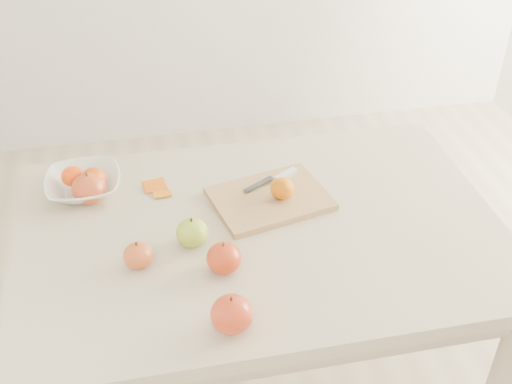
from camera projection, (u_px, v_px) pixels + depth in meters
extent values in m
cube|color=beige|center=(260.00, 233.00, 1.60)|extent=(1.20, 0.80, 0.04)
cylinder|color=#BCAA8E|center=(68.00, 279.00, 2.00)|extent=(0.06, 0.06, 0.71)
cylinder|color=#BCAA8E|center=(394.00, 234.00, 2.18)|extent=(0.06, 0.06, 0.71)
cube|color=tan|center=(270.00, 199.00, 1.67)|extent=(0.33, 0.27, 0.02)
ellipsoid|color=#C96007|center=(282.00, 188.00, 1.64)|extent=(0.06, 0.06, 0.05)
imported|color=white|center=(83.00, 184.00, 1.69)|extent=(0.20, 0.20, 0.05)
ellipsoid|color=#E54308|center=(72.00, 176.00, 1.68)|extent=(0.06, 0.06, 0.05)
ellipsoid|color=#C76207|center=(94.00, 179.00, 1.67)|extent=(0.06, 0.06, 0.06)
cube|color=#C8570E|center=(155.00, 187.00, 1.72)|extent=(0.07, 0.06, 0.01)
cube|color=orange|center=(163.00, 195.00, 1.69)|extent=(0.05, 0.04, 0.01)
cube|color=white|center=(286.00, 175.00, 1.73)|extent=(0.07, 0.05, 0.01)
cube|color=#3D4046|center=(259.00, 184.00, 1.69)|extent=(0.09, 0.06, 0.00)
ellipsoid|color=olive|center=(192.00, 233.00, 1.52)|extent=(0.08, 0.08, 0.07)
ellipsoid|color=maroon|center=(224.00, 258.00, 1.44)|extent=(0.08, 0.08, 0.07)
ellipsoid|color=maroon|center=(138.00, 256.00, 1.46)|extent=(0.07, 0.07, 0.06)
ellipsoid|color=maroon|center=(89.00, 189.00, 1.65)|extent=(0.09, 0.09, 0.08)
ellipsoid|color=#970311|center=(232.00, 314.00, 1.30)|extent=(0.09, 0.09, 0.08)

